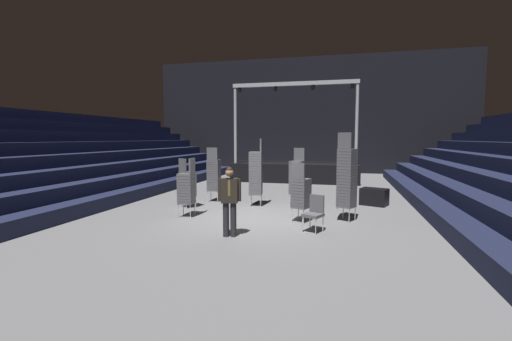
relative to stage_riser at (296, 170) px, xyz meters
name	(u,v)px	position (x,y,z in m)	size (l,w,h in m)	color
ground_plane	(252,220)	(0.00, -9.64, -0.65)	(22.00, 30.00, 0.10)	slate
arena_end_wall	(307,115)	(0.00, 5.36, 3.40)	(22.00, 0.30, 8.00)	black
bleacher_bank_left	(54,154)	(-8.00, -8.64, 1.20)	(6.00, 24.00, 3.60)	#191E38
stage_riser	(296,170)	(0.00, 0.00, 0.00)	(6.90, 2.80, 5.32)	black
man_with_tie	(230,198)	(-0.05, -11.60, 0.36)	(0.57, 0.32, 1.71)	black
chair_stack_front_left	(256,172)	(-0.39, -7.64, 0.59)	(0.49, 0.49, 2.39)	#B2B5BA
chair_stack_front_right	(187,183)	(-2.61, -8.52, 0.26)	(0.61, 0.61, 1.71)	#B2B5BA
chair_stack_mid_left	(214,174)	(-2.17, -7.15, 0.42)	(0.46, 0.46, 2.05)	#B2B5BA
chair_stack_mid_right	(301,192)	(1.45, -9.64, 0.26)	(0.57, 0.57, 1.71)	#B2B5BA
chair_stack_mid_centre	(347,177)	(2.71, -9.21, 0.68)	(0.59, 0.59, 2.56)	#B2B5BA
chair_stack_rear_left	(187,187)	(-2.02, -9.83, 0.30)	(0.46, 0.46, 1.79)	#B2B5BA
chair_stack_rear_right	(297,177)	(0.99, -7.11, 0.42)	(0.55, 0.55, 2.05)	#B2B5BA
equipment_road_case	(374,197)	(3.70, -6.52, -0.30)	(0.90, 0.60, 0.61)	black
loose_chair_near_man	(314,211)	(1.91, -10.63, -0.07)	(0.58, 0.58, 0.95)	#B2B5BA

